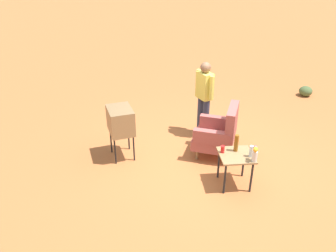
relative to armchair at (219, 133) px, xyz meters
The scene contains 10 objects.
ground_plane 0.53m from the armchair, 57.11° to the right, with size 60.00×60.00×0.00m, color #AD6033.
armchair is the anchor object (origin of this frame).
side_table 0.98m from the armchair, ahead, with size 0.56×0.56×0.61m.
tv_on_stand 1.91m from the armchair, 93.68° to the right, with size 0.69×0.57×1.03m.
person_standing 1.00m from the armchair, behind, with size 0.53×0.35×1.64m.
bottle_tall_amber 0.90m from the armchair, ahead, with size 0.07×0.07×0.30m, color brown.
bottle_short_clear 1.11m from the armchair, 14.29° to the left, with size 0.06×0.06×0.20m, color silver.
soda_can_red 0.92m from the armchair, 10.02° to the right, with size 0.07×0.07×0.12m, color red.
flower_vase 1.26m from the armchair, 13.25° to the left, with size 0.14×0.10×0.27m.
shrub_near 4.26m from the armchair, 131.97° to the left, with size 0.36×0.36×0.28m, color #475B33.
Camera 1 is at (5.47, -1.35, 3.58)m, focal length 35.80 mm.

